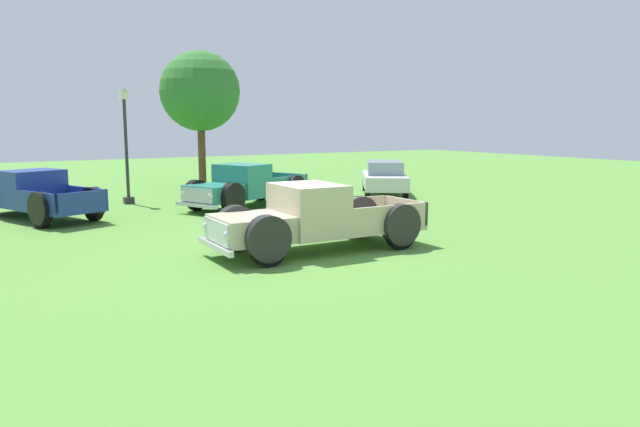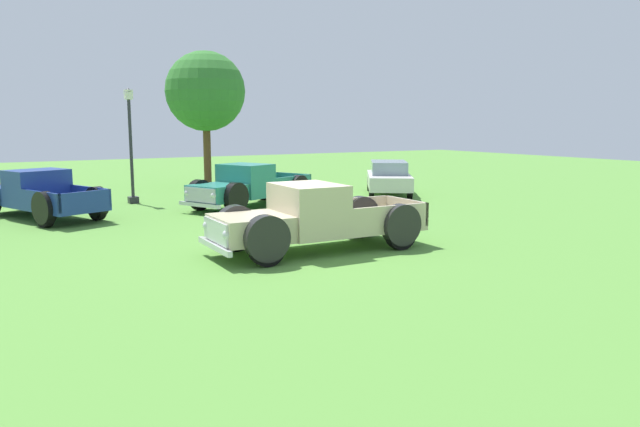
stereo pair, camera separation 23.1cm
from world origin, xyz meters
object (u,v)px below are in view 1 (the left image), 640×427
pickup_truck_behind_right (32,195)px  lamp_post_far (126,144)px  picnic_table (20,191)px  pickup_truck_behind_left (241,187)px  sedan_distant_a (384,177)px  pickup_truck_foreground (306,220)px  oak_tree_east (200,92)px

pickup_truck_behind_right → lamp_post_far: 4.32m
picnic_table → pickup_truck_behind_left: bearing=-38.8°
lamp_post_far → picnic_table: (-3.55, 2.09, -1.79)m
sedan_distant_a → picnic_table: 14.55m
sedan_distant_a → lamp_post_far: bearing=165.2°
lamp_post_far → picnic_table: bearing=149.5°
pickup_truck_foreground → sedan_distant_a: 12.06m
pickup_truck_foreground → oak_tree_east: (3.19, 15.61, 3.76)m
pickup_truck_behind_left → sedan_distant_a: (6.98, 0.65, -0.01)m
pickup_truck_behind_left → sedan_distant_a: pickup_truck_behind_left is taller
pickup_truck_behind_left → picnic_table: bearing=141.2°
pickup_truck_behind_right → sedan_distant_a: (13.70, -0.71, 0.00)m
pickup_truck_foreground → lamp_post_far: bearing=97.6°
pickup_truck_behind_right → oak_tree_east: size_ratio=0.84×
picnic_table → oak_tree_east: 9.49m
pickup_truck_foreground → lamp_post_far: (-1.48, 11.02, 1.51)m
pickup_truck_foreground → pickup_truck_behind_left: bearing=77.3°
oak_tree_east → pickup_truck_behind_right: bearing=-141.3°
pickup_truck_foreground → pickup_truck_behind_left: size_ratio=0.98×
lamp_post_far → oak_tree_east: size_ratio=0.68×
sedan_distant_a → oak_tree_east: bearing=127.2°
sedan_distant_a → pickup_truck_behind_left: bearing=-174.7°
sedan_distant_a → picnic_table: bearing=160.8°
pickup_truck_behind_left → lamp_post_far: (-3.20, 3.33, 1.53)m
pickup_truck_foreground → picnic_table: 14.05m
pickup_truck_foreground → oak_tree_east: 16.37m
pickup_truck_behind_left → pickup_truck_behind_right: size_ratio=1.01×
lamp_post_far → sedan_distant_a: bearing=-14.8°
sedan_distant_a → oak_tree_east: size_ratio=0.70×
sedan_distant_a → oak_tree_east: oak_tree_east is taller
pickup_truck_foreground → lamp_post_far: lamp_post_far is taller
pickup_truck_behind_right → lamp_post_far: bearing=29.3°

